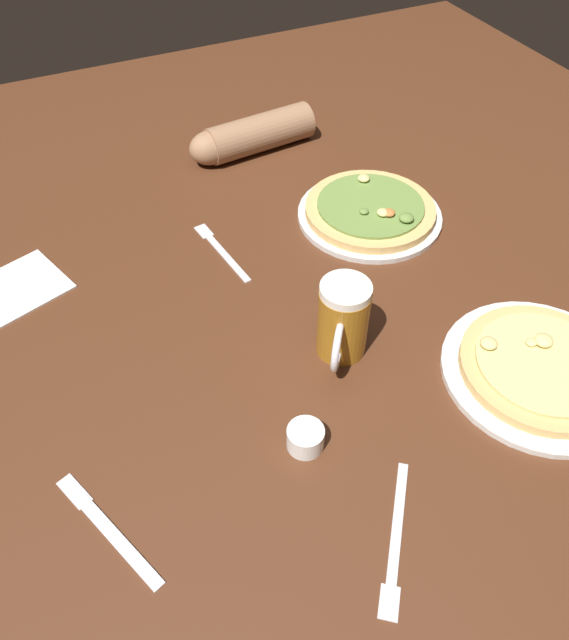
# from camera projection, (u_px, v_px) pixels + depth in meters

# --- Properties ---
(ground_plane) EXTENTS (2.40, 2.40, 0.03)m
(ground_plane) POSITION_uv_depth(u_px,v_px,m) (284.00, 333.00, 1.12)
(ground_plane) COLOR #4C2816
(pizza_plate_near) EXTENTS (0.32, 0.32, 0.05)m
(pizza_plate_near) POSITION_uv_depth(u_px,v_px,m) (541.00, 369.00, 1.02)
(pizza_plate_near) COLOR silver
(pizza_plate_near) RESTS_ON ground_plane
(pizza_plate_far) EXTENTS (0.31, 0.31, 0.05)m
(pizza_plate_far) POSITION_uv_depth(u_px,v_px,m) (370.00, 211.00, 1.32)
(pizza_plate_far) COLOR silver
(pizza_plate_far) RESTS_ON ground_plane
(beer_mug_dark) EXTENTS (0.11, 0.12, 0.15)m
(beer_mug_dark) POSITION_uv_depth(u_px,v_px,m) (343.00, 321.00, 1.02)
(beer_mug_dark) COLOR #9E6619
(beer_mug_dark) RESTS_ON ground_plane
(ramekin_sauce) EXTENTS (0.06, 0.06, 0.04)m
(ramekin_sauce) POSITION_uv_depth(u_px,v_px,m) (305.00, 438.00, 0.92)
(ramekin_sauce) COLOR white
(ramekin_sauce) RESTS_ON ground_plane
(napkin_folded) EXTENTS (0.20, 0.19, 0.01)m
(napkin_folded) POSITION_uv_depth(u_px,v_px,m) (19.00, 286.00, 1.17)
(napkin_folded) COLOR white
(napkin_folded) RESTS_ON ground_plane
(fork_left) EXTENTS (0.15, 0.19, 0.01)m
(fork_left) POSITION_uv_depth(u_px,v_px,m) (396.00, 539.00, 0.83)
(fork_left) COLOR silver
(fork_left) RESTS_ON ground_plane
(knife_right) EXTENTS (0.10, 0.22, 0.01)m
(knife_right) POSITION_uv_depth(u_px,v_px,m) (107.00, 528.00, 0.84)
(knife_right) COLOR silver
(knife_right) RESTS_ON ground_plane
(fork_spare) EXTENTS (0.05, 0.21, 0.01)m
(fork_spare) POSITION_uv_depth(u_px,v_px,m) (221.00, 250.00, 1.25)
(fork_spare) COLOR silver
(fork_spare) RESTS_ON ground_plane
(diner_arm) EXTENTS (0.32, 0.11, 0.09)m
(diner_arm) POSITION_uv_depth(u_px,v_px,m) (248.00, 136.00, 1.48)
(diner_arm) COLOR #936B4C
(diner_arm) RESTS_ON ground_plane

